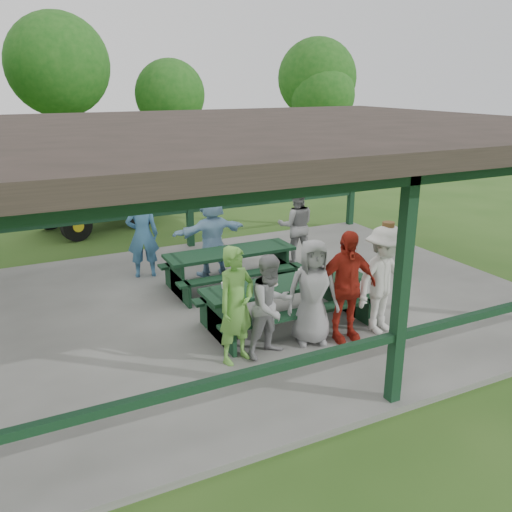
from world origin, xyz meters
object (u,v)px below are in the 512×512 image
contestant_grey_left (271,306)px  pickup_truck (194,178)px  picnic_table_far (230,264)px  farm_trailer (94,203)px  picnic_table_near (285,297)px  spectator_blue (142,235)px  contestant_white_fedora (384,279)px  spectator_grey (296,225)px  contestant_grey_mid (313,292)px  contestant_green (236,305)px  contestant_red (346,286)px  spectator_lblue (212,235)px

contestant_grey_left → pickup_truck: bearing=60.9°
picnic_table_far → pickup_truck: (2.51, 8.90, 0.11)m
farm_trailer → pickup_truck: bearing=16.6°
picnic_table_near → spectator_blue: 3.70m
contestant_white_fedora → pickup_truck: (1.11, 11.83, -0.32)m
picnic_table_far → spectator_grey: size_ratio=1.50×
pickup_truck → picnic_table_near: bearing=153.4°
contestant_grey_mid → contestant_white_fedora: bearing=9.3°
contestant_green → contestant_grey_mid: 1.29m
contestant_red → contestant_white_fedora: bearing=3.7°
picnic_table_near → spectator_lblue: (-0.17, 2.82, 0.39)m
picnic_table_far → spectator_lblue: size_ratio=1.47×
contestant_red → contestant_green: bearing=-177.4°
spectator_lblue → spectator_blue: size_ratio=0.98×
picnic_table_near → contestant_grey_mid: size_ratio=1.69×
contestant_white_fedora → pickup_truck: contestant_white_fedora is taller
contestant_grey_mid → farm_trailer: size_ratio=0.40×
contestant_red → farm_trailer: size_ratio=0.43×
spectator_grey → spectator_blue: bearing=11.4°
contestant_green → contestant_red: contestant_red is taller
pickup_truck → picnic_table_far: bearing=150.0°
spectator_lblue → pickup_truck: size_ratio=0.36×
farm_trailer → contestant_grey_mid: bearing=-97.8°
contestant_red → contestant_grey_mid: bearing=171.1°
contestant_grey_mid → contestant_red: 0.53m
contestant_grey_mid → farm_trailer: 9.02m
spectator_lblue → spectator_blue: 1.42m
picnic_table_near → contestant_red: bearing=-57.8°
contestant_grey_mid → pickup_truck: 11.89m
picnic_table_near → farm_trailer: 8.27m
spectator_grey → contestant_red: bearing=93.0°
picnic_table_far → spectator_lblue: spectator_lblue is taller
contestant_grey_mid → pickup_truck: contestant_grey_mid is taller
picnic_table_near → farm_trailer: bearing=101.2°
picnic_table_far → farm_trailer: bearing=103.7°
picnic_table_far → contestant_red: (0.68, -2.89, 0.42)m
spectator_lblue → contestant_grey_left: bearing=77.7°
spectator_lblue → pickup_truck: spectator_lblue is taller
contestant_white_fedora → spectator_grey: contestant_white_fedora is taller
contestant_grey_mid → spectator_grey: size_ratio=0.98×
spectator_blue → farm_trailer: 4.76m
picnic_table_near → spectator_lblue: 2.85m
spectator_blue → spectator_grey: 3.35m
picnic_table_far → contestant_grey_left: (-0.59, -2.83, 0.31)m
spectator_grey → farm_trailer: (-3.41, 5.36, -0.23)m
contestant_green → spectator_lblue: same height
contestant_red → farm_trailer: bearing=110.1°
contestant_grey_left → contestant_grey_mid: 0.77m
picnic_table_far → contestant_grey_left: contestant_grey_left is taller
contestant_white_fedora → spectator_blue: bearing=111.7°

